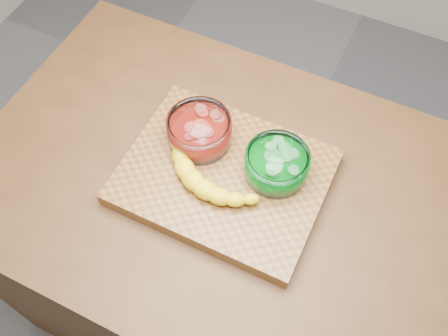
% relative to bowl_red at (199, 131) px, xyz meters
% --- Properties ---
extents(ground, '(3.50, 3.50, 0.00)m').
position_rel_bowl_red_xyz_m(ground, '(0.09, -0.06, -0.97)').
color(ground, '#5C5C61').
rests_on(ground, ground).
extents(counter, '(1.20, 0.80, 0.90)m').
position_rel_bowl_red_xyz_m(counter, '(0.09, -0.06, -0.52)').
color(counter, '#472B15').
rests_on(counter, ground).
extents(cutting_board, '(0.45, 0.35, 0.04)m').
position_rel_bowl_red_xyz_m(cutting_board, '(0.09, -0.06, -0.05)').
color(cutting_board, brown).
rests_on(cutting_board, counter).
extents(bowl_red, '(0.15, 0.15, 0.07)m').
position_rel_bowl_red_xyz_m(bowl_red, '(0.00, 0.00, 0.00)').
color(bowl_red, white).
rests_on(bowl_red, cutting_board).
extents(bowl_green, '(0.14, 0.14, 0.07)m').
position_rel_bowl_red_xyz_m(bowl_green, '(0.19, -0.01, -0.00)').
color(bowl_green, white).
rests_on(bowl_green, cutting_board).
extents(banana, '(0.28, 0.18, 0.04)m').
position_rel_bowl_red_xyz_m(banana, '(0.07, -0.07, -0.01)').
color(banana, yellow).
rests_on(banana, cutting_board).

